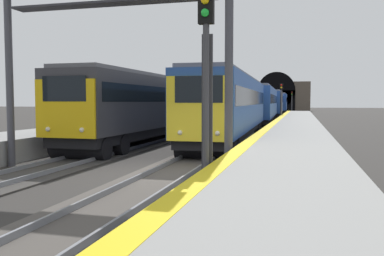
# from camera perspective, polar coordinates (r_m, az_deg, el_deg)

# --- Properties ---
(ground_plane) EXTENTS (320.00, 320.00, 0.00)m
(ground_plane) POSITION_cam_1_polar(r_m,az_deg,el_deg) (14.29, -2.63, -6.48)
(ground_plane) COLOR #302D2B
(platform_right) EXTENTS (112.00, 3.50, 0.98)m
(platform_right) POSITION_cam_1_polar(r_m,az_deg,el_deg) (13.58, 13.01, -5.00)
(platform_right) COLOR gray
(platform_right) RESTS_ON ground_plane
(platform_right_edge_strip) EXTENTS (112.00, 0.50, 0.01)m
(platform_right_edge_strip) POSITION_cam_1_polar(r_m,az_deg,el_deg) (13.64, 6.72, -2.79)
(platform_right_edge_strip) COLOR yellow
(platform_right_edge_strip) RESTS_ON platform_right
(track_main_line) EXTENTS (160.00, 2.83, 0.21)m
(track_main_line) POSITION_cam_1_polar(r_m,az_deg,el_deg) (14.29, -2.64, -6.31)
(track_main_line) COLOR #4C4742
(track_main_line) RESTS_ON ground_plane
(track_adjacent_line) EXTENTS (160.00, 2.82, 0.21)m
(track_adjacent_line) POSITION_cam_1_polar(r_m,az_deg,el_deg) (16.36, -18.95, -5.23)
(track_adjacent_line) COLOR #383533
(track_adjacent_line) RESTS_ON ground_plane
(train_main_approaching) EXTENTS (78.57, 3.32, 4.10)m
(train_main_approaching) POSITION_cam_1_polar(r_m,az_deg,el_deg) (55.42, 10.45, 3.43)
(train_main_approaching) COLOR #264C99
(train_main_approaching) RESTS_ON ground_plane
(train_adjacent_platform) EXTENTS (62.79, 3.18, 4.98)m
(train_adjacent_platform) POSITION_cam_1_polar(r_m,az_deg,el_deg) (47.06, 3.75, 3.46)
(train_adjacent_platform) COLOR #333338
(train_adjacent_platform) RESTS_ON ground_plane
(railway_signal_near) EXTENTS (0.39, 0.38, 5.47)m
(railway_signal_near) POSITION_cam_1_polar(r_m,az_deg,el_deg) (10.35, 1.96, 7.99)
(railway_signal_near) COLOR #38383D
(railway_signal_near) RESTS_ON ground_plane
(railway_signal_mid) EXTENTS (0.39, 0.38, 4.65)m
(railway_signal_mid) POSITION_cam_1_polar(r_m,az_deg,el_deg) (50.08, 12.19, 3.87)
(railway_signal_mid) COLOR #4C4C54
(railway_signal_mid) RESTS_ON ground_plane
(railway_signal_far) EXTENTS (0.39, 0.38, 5.03)m
(railway_signal_far) POSITION_cam_1_polar(r_m,az_deg,el_deg) (107.46, 13.60, 3.87)
(railway_signal_far) COLOR #38383D
(railway_signal_far) RESTS_ON ground_plane
(overhead_signal_gantry) EXTENTS (0.70, 8.83, 6.80)m
(overhead_signal_gantry) POSITION_cam_1_polar(r_m,az_deg,el_deg) (15.43, -11.17, 13.50)
(overhead_signal_gantry) COLOR #3F3F47
(overhead_signal_gantry) RESTS_ON ground_plane
(tunnel_portal) EXTENTS (2.26, 17.95, 10.53)m
(tunnel_portal) POSITION_cam_1_polar(r_m,az_deg,el_deg) (116.16, 11.56, 4.33)
(tunnel_portal) COLOR #51473D
(tunnel_portal) RESTS_ON ground_plane
(catenary_mast_near) EXTENTS (0.22, 2.40, 7.49)m
(catenary_mast_near) POSITION_cam_1_polar(r_m,az_deg,el_deg) (78.02, 3.76, 4.67)
(catenary_mast_near) COLOR #595B60
(catenary_mast_near) RESTS_ON ground_plane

